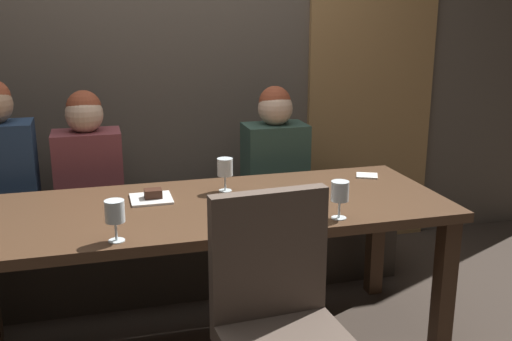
% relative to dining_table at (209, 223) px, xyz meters
% --- Properties ---
extents(back_wall_tiled, '(6.00, 0.12, 3.00)m').
position_rel_dining_table_xyz_m(back_wall_tiled, '(0.00, 1.22, 0.85)').
color(back_wall_tiled, brown).
rests_on(back_wall_tiled, ground).
extents(arched_door, '(0.90, 0.05, 2.55)m').
position_rel_dining_table_xyz_m(arched_door, '(1.35, 1.15, 0.71)').
color(arched_door, olive).
rests_on(arched_door, ground).
extents(dining_table, '(2.20, 0.84, 0.74)m').
position_rel_dining_table_xyz_m(dining_table, '(0.00, 0.00, 0.00)').
color(dining_table, '#412B1C').
rests_on(dining_table, ground).
extents(banquette_bench, '(2.50, 0.44, 0.45)m').
position_rel_dining_table_xyz_m(banquette_bench, '(0.00, 0.70, -0.42)').
color(banquette_bench, '#312A23').
rests_on(banquette_bench, ground).
extents(chair_near_side, '(0.47, 0.47, 0.98)m').
position_rel_dining_table_xyz_m(chair_near_side, '(0.11, -0.72, -0.09)').
color(chair_near_side, '#4C3321').
rests_on(chair_near_side, ground).
extents(diner_bearded, '(0.36, 0.24, 0.73)m').
position_rel_dining_table_xyz_m(diner_bearded, '(-0.52, 0.72, 0.14)').
color(diner_bearded, brown).
rests_on(diner_bearded, banquette_bench).
extents(diner_far_end, '(0.36, 0.24, 0.72)m').
position_rel_dining_table_xyz_m(diner_far_end, '(0.53, 0.69, 0.14)').
color(diner_far_end, '#2D473D').
rests_on(diner_far_end, banquette_bench).
extents(wine_glass_center_back, '(0.08, 0.08, 0.16)m').
position_rel_dining_table_xyz_m(wine_glass_center_back, '(0.50, -0.33, 0.20)').
color(wine_glass_center_back, silver).
rests_on(wine_glass_center_back, dining_table).
extents(wine_glass_far_right, '(0.08, 0.08, 0.16)m').
position_rel_dining_table_xyz_m(wine_glass_far_right, '(-0.42, -0.34, 0.20)').
color(wine_glass_far_right, silver).
rests_on(wine_glass_far_right, dining_table).
extents(wine_glass_end_right, '(0.08, 0.08, 0.16)m').
position_rel_dining_table_xyz_m(wine_glass_end_right, '(0.12, 0.18, 0.20)').
color(wine_glass_end_right, silver).
rests_on(wine_glass_end_right, dining_table).
extents(espresso_cup, '(0.12, 0.12, 0.06)m').
position_rel_dining_table_xyz_m(espresso_cup, '(0.38, -0.30, 0.11)').
color(espresso_cup, white).
rests_on(espresso_cup, dining_table).
extents(dessert_plate, '(0.19, 0.19, 0.05)m').
position_rel_dining_table_xyz_m(dessert_plate, '(-0.24, 0.14, 0.10)').
color(dessert_plate, white).
rests_on(dessert_plate, dining_table).
extents(folded_napkin, '(0.14, 0.14, 0.01)m').
position_rel_dining_table_xyz_m(folded_napkin, '(0.90, 0.24, 0.09)').
color(folded_napkin, silver).
rests_on(folded_napkin, dining_table).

